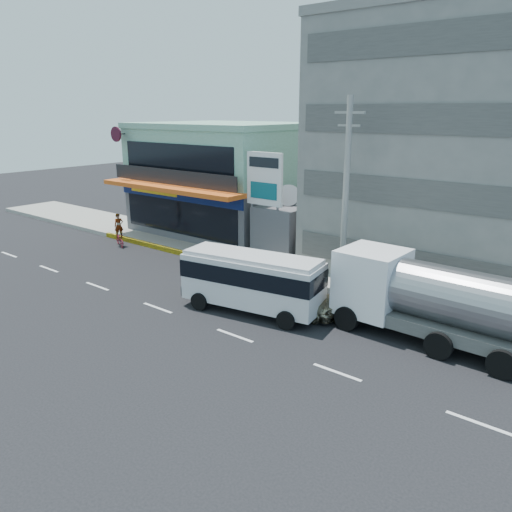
{
  "coord_description": "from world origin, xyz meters",
  "views": [
    {
      "loc": [
        17.92,
        -14.73,
        9.33
      ],
      "look_at": [
        2.81,
        4.22,
        2.2
      ],
      "focal_mm": 35.0,
      "sensor_mm": 36.0,
      "label": 1
    }
  ],
  "objects_px": {
    "minibus": "(252,278)",
    "concrete_building": "(478,153)",
    "billboard": "(265,185)",
    "motorcycle_rider": "(120,235)",
    "satellite_dish": "(288,204)",
    "shop_building": "(225,181)",
    "utility_pole_near": "(346,197)",
    "sedan": "(301,294)",
    "tanker_truck": "(431,299)"
  },
  "relations": [
    {
      "from": "concrete_building",
      "to": "motorcycle_rider",
      "type": "height_order",
      "value": "concrete_building"
    },
    {
      "from": "satellite_dish",
      "to": "billboard",
      "type": "distance_m",
      "value": 2.31
    },
    {
      "from": "shop_building",
      "to": "motorcycle_rider",
      "type": "height_order",
      "value": "shop_building"
    },
    {
      "from": "concrete_building",
      "to": "billboard",
      "type": "bearing_deg",
      "value": -151.08
    },
    {
      "from": "satellite_dish",
      "to": "utility_pole_near",
      "type": "bearing_deg",
      "value": -30.96
    },
    {
      "from": "minibus",
      "to": "motorcycle_rider",
      "type": "xyz_separation_m",
      "value": [
        -14.93,
        3.49,
        -0.93
      ]
    },
    {
      "from": "shop_building",
      "to": "concrete_building",
      "type": "xyz_separation_m",
      "value": [
        18.0,
        1.05,
        3.0
      ]
    },
    {
      "from": "sedan",
      "to": "motorcycle_rider",
      "type": "bearing_deg",
      "value": 90.68
    },
    {
      "from": "satellite_dish",
      "to": "minibus",
      "type": "distance_m",
      "value": 9.47
    },
    {
      "from": "billboard",
      "to": "satellite_dish",
      "type": "bearing_deg",
      "value": 74.48
    },
    {
      "from": "concrete_building",
      "to": "minibus",
      "type": "distance_m",
      "value": 14.84
    },
    {
      "from": "minibus",
      "to": "sedan",
      "type": "bearing_deg",
      "value": 42.92
    },
    {
      "from": "satellite_dish",
      "to": "motorcycle_rider",
      "type": "distance_m",
      "value": 12.42
    },
    {
      "from": "satellite_dish",
      "to": "tanker_truck",
      "type": "relative_size",
      "value": 0.17
    },
    {
      "from": "utility_pole_near",
      "to": "motorcycle_rider",
      "type": "xyz_separation_m",
      "value": [
        -17.05,
        -1.34,
        -4.38
      ]
    },
    {
      "from": "sedan",
      "to": "shop_building",
      "type": "bearing_deg",
      "value": 61.44
    },
    {
      "from": "utility_pole_near",
      "to": "tanker_truck",
      "type": "distance_m",
      "value": 7.05
    },
    {
      "from": "satellite_dish",
      "to": "billboard",
      "type": "height_order",
      "value": "billboard"
    },
    {
      "from": "billboard",
      "to": "tanker_truck",
      "type": "distance_m",
      "value": 13.29
    },
    {
      "from": "billboard",
      "to": "sedan",
      "type": "height_order",
      "value": "billboard"
    },
    {
      "from": "billboard",
      "to": "sedan",
      "type": "relative_size",
      "value": 1.46
    },
    {
      "from": "concrete_building",
      "to": "motorcycle_rider",
      "type": "relative_size",
      "value": 6.86
    },
    {
      "from": "minibus",
      "to": "concrete_building",
      "type": "bearing_deg",
      "value": 63.78
    },
    {
      "from": "shop_building",
      "to": "satellite_dish",
      "type": "xyz_separation_m",
      "value": [
        8.0,
        -2.95,
        -0.42
      ]
    },
    {
      "from": "minibus",
      "to": "satellite_dish",
      "type": "bearing_deg",
      "value": 114.7
    },
    {
      "from": "billboard",
      "to": "tanker_truck",
      "type": "height_order",
      "value": "billboard"
    },
    {
      "from": "satellite_dish",
      "to": "tanker_truck",
      "type": "distance_m",
      "value": 13.33
    },
    {
      "from": "shop_building",
      "to": "tanker_truck",
      "type": "distance_m",
      "value": 21.8
    },
    {
      "from": "motorcycle_rider",
      "to": "minibus",
      "type": "bearing_deg",
      "value": -13.16
    },
    {
      "from": "shop_building",
      "to": "motorcycle_rider",
      "type": "distance_m",
      "value": 9.05
    },
    {
      "from": "shop_building",
      "to": "sedan",
      "type": "bearing_deg",
      "value": -35.74
    },
    {
      "from": "concrete_building",
      "to": "satellite_dish",
      "type": "relative_size",
      "value": 10.67
    },
    {
      "from": "tanker_truck",
      "to": "concrete_building",
      "type": "bearing_deg",
      "value": 98.94
    },
    {
      "from": "shop_building",
      "to": "utility_pole_near",
      "type": "distance_m",
      "value": 15.5
    },
    {
      "from": "tanker_truck",
      "to": "motorcycle_rider",
      "type": "distance_m",
      "value": 22.74
    },
    {
      "from": "minibus",
      "to": "motorcycle_rider",
      "type": "bearing_deg",
      "value": 166.84
    },
    {
      "from": "shop_building",
      "to": "billboard",
      "type": "bearing_deg",
      "value": -32.32
    },
    {
      "from": "billboard",
      "to": "sedan",
      "type": "distance_m",
      "value": 8.92
    },
    {
      "from": "shop_building",
      "to": "utility_pole_near",
      "type": "xyz_separation_m",
      "value": [
        14.0,
        -6.55,
        1.15
      ]
    },
    {
      "from": "billboard",
      "to": "motorcycle_rider",
      "type": "xyz_separation_m",
      "value": [
        -10.55,
        -3.14,
        -4.16
      ]
    },
    {
      "from": "billboard",
      "to": "minibus",
      "type": "bearing_deg",
      "value": -56.57
    },
    {
      "from": "tanker_truck",
      "to": "minibus",
      "type": "bearing_deg",
      "value": -164.62
    },
    {
      "from": "satellite_dish",
      "to": "sedan",
      "type": "xyz_separation_m",
      "value": [
        5.59,
        -6.84,
        -2.77
      ]
    },
    {
      "from": "concrete_building",
      "to": "billboard",
      "type": "xyz_separation_m",
      "value": [
        -10.5,
        -5.8,
        -2.07
      ]
    },
    {
      "from": "shop_building",
      "to": "concrete_building",
      "type": "distance_m",
      "value": 18.28
    },
    {
      "from": "satellite_dish",
      "to": "tanker_truck",
      "type": "height_order",
      "value": "satellite_dish"
    },
    {
      "from": "shop_building",
      "to": "billboard",
      "type": "relative_size",
      "value": 1.8
    },
    {
      "from": "shop_building",
      "to": "concrete_building",
      "type": "height_order",
      "value": "concrete_building"
    },
    {
      "from": "utility_pole_near",
      "to": "sedan",
      "type": "xyz_separation_m",
      "value": [
        -0.41,
        -3.24,
        -4.35
      ]
    },
    {
      "from": "minibus",
      "to": "tanker_truck",
      "type": "height_order",
      "value": "tanker_truck"
    }
  ]
}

